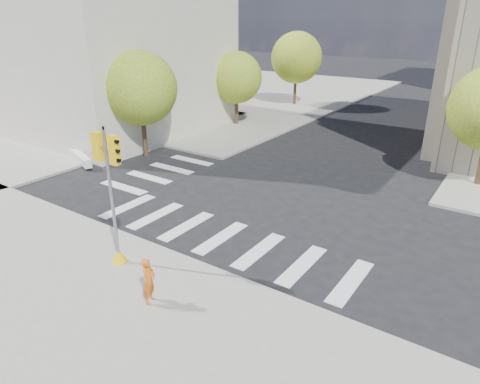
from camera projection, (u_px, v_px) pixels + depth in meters
The scene contains 9 objects.
ground at pixel (250, 220), 18.51m from camera, with size 160.00×160.00×0.00m, color black.
sidewalk_far_left at pixel (228, 93), 48.77m from camera, with size 28.00×40.00×0.15m, color gray.
classical_building at pixel (89, 41), 32.62m from camera, with size 19.00×15.00×12.70m.
tree_lw_near at pixel (140, 88), 25.46m from camera, with size 4.40×4.40×6.41m.
tree_lw_mid at pixel (236, 78), 33.25m from camera, with size 4.00×4.00×5.77m.
tree_lw_far at pixel (296, 58), 40.58m from camera, with size 4.80×4.80×6.95m.
traffic_signal at pixel (113, 208), 14.33m from camera, with size 1.07×0.56×4.87m.
photographer at pixel (149, 281), 12.71m from camera, with size 0.54×0.36×1.49m, color #D86014.
planter_wall at pixel (73, 152), 26.49m from camera, with size 6.00×0.40×0.50m, color silver.
Camera 1 is at (9.05, -13.99, 8.18)m, focal length 32.00 mm.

